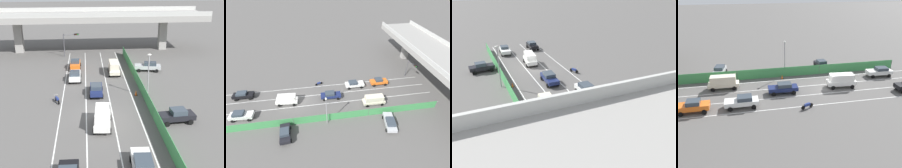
# 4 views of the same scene
# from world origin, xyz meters

# --- Properties ---
(ground_plane) EXTENTS (300.00, 300.00, 0.00)m
(ground_plane) POSITION_xyz_m (0.00, 0.00, 0.00)
(ground_plane) COLOR #565451
(lane_line_left_edge) EXTENTS (0.14, 48.59, 0.01)m
(lane_line_left_edge) POSITION_xyz_m (-4.93, 6.30, 0.00)
(lane_line_left_edge) COLOR silver
(lane_line_left_edge) RESTS_ON ground
(lane_line_mid_left) EXTENTS (0.14, 48.59, 0.01)m
(lane_line_mid_left) POSITION_xyz_m (-1.64, 6.30, 0.00)
(lane_line_mid_left) COLOR silver
(lane_line_mid_left) RESTS_ON ground
(lane_line_mid_right) EXTENTS (0.14, 48.59, 0.01)m
(lane_line_mid_right) POSITION_xyz_m (1.64, 6.30, 0.00)
(lane_line_mid_right) COLOR silver
(lane_line_mid_right) RESTS_ON ground
(lane_line_right_edge) EXTENTS (0.14, 48.59, 0.01)m
(lane_line_right_edge) POSITION_xyz_m (4.93, 6.30, 0.00)
(lane_line_right_edge) COLOR silver
(lane_line_right_edge) RESTS_ON ground
(elevated_overpass) EXTENTS (50.07, 10.25, 9.06)m
(elevated_overpass) POSITION_xyz_m (0.00, 32.59, 7.34)
(elevated_overpass) COLOR gray
(elevated_overpass) RESTS_ON ground
(green_fence) EXTENTS (0.10, 44.69, 1.76)m
(green_fence) POSITION_xyz_m (6.52, 6.30, 0.88)
(green_fence) COLOR #3D8E4C
(green_fence) RESTS_ON ground
(car_sedan_navy) EXTENTS (2.07, 4.60, 1.62)m
(car_sedan_navy) POSITION_xyz_m (-0.12, 6.81, 0.90)
(car_sedan_navy) COLOR navy
(car_sedan_navy) RESTS_ON ground
(car_hatchback_white) EXTENTS (2.21, 4.62, 1.68)m
(car_hatchback_white) POSITION_xyz_m (3.26, -11.51, 0.93)
(car_hatchback_white) COLOR silver
(car_hatchback_white) RESTS_ON ground
(car_van_white) EXTENTS (2.36, 4.77, 2.23)m
(car_van_white) POSITION_xyz_m (0.20, -2.84, 1.26)
(car_van_white) COLOR silver
(car_van_white) RESTS_ON ground
(car_sedan_white) EXTENTS (2.06, 4.59, 1.63)m
(car_sedan_white) POSITION_xyz_m (-3.37, 13.10, 0.90)
(car_sedan_white) COLOR white
(car_sedan_white) RESTS_ON ground
(car_van_cream) EXTENTS (2.04, 4.84, 2.19)m
(car_van_cream) POSITION_xyz_m (3.34, 15.89, 1.24)
(car_van_cream) COLOR beige
(car_van_cream) RESTS_ON ground
(car_taxi_orange) EXTENTS (1.98, 4.28, 1.72)m
(car_taxi_orange) POSITION_xyz_m (-3.45, 19.50, 0.93)
(car_taxi_orange) COLOR orange
(car_taxi_orange) RESTS_ON ground
(motorcycle) EXTENTS (0.90, 1.85, 0.93)m
(motorcycle) POSITION_xyz_m (-5.58, 4.50, 0.46)
(motorcycle) COLOR black
(motorcycle) RESTS_ON ground
(parked_sedan_dark) EXTENTS (4.37, 2.29, 1.70)m
(parked_sedan_dark) POSITION_xyz_m (9.08, -2.48, 0.92)
(parked_sedan_dark) COLOR black
(parked_sedan_dark) RESTS_ON ground
(parked_wagon_silver) EXTENTS (4.86, 2.59, 1.64)m
(parked_wagon_silver) POSITION_xyz_m (9.63, 16.93, 0.91)
(parked_wagon_silver) COLOR #B2B5B7
(parked_wagon_silver) RESTS_ON ground
(traffic_light) EXTENTS (3.21, 0.88, 4.87)m
(traffic_light) POSITION_xyz_m (-4.82, 28.19, 3.49)
(traffic_light) COLOR #47474C
(traffic_light) RESTS_ON ground
(street_lamp) EXTENTS (0.60, 0.36, 6.40)m
(street_lamp) POSITION_xyz_m (7.13, 5.23, 3.94)
(street_lamp) COLOR gray
(street_lamp) RESTS_ON ground
(traffic_cone) EXTENTS (0.47, 0.47, 0.74)m
(traffic_cone) POSITION_xyz_m (5.60, 6.00, 0.35)
(traffic_cone) COLOR orange
(traffic_cone) RESTS_ON ground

